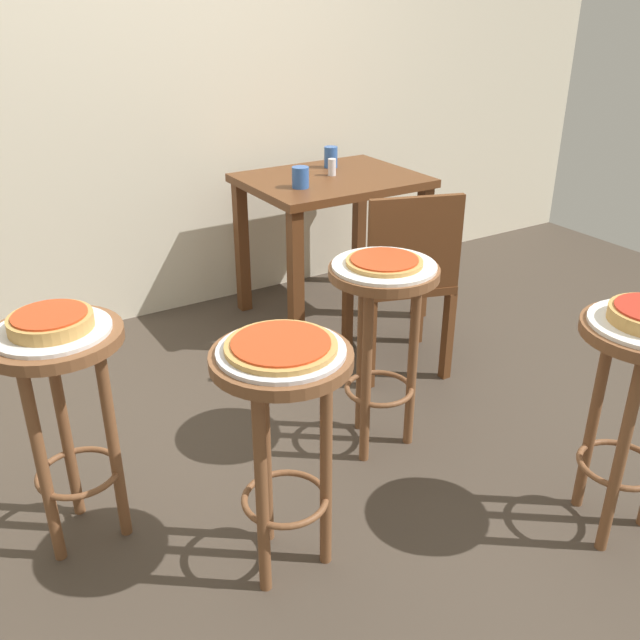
{
  "coord_description": "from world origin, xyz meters",
  "views": [
    {
      "loc": [
        -1.13,
        -1.8,
        1.6
      ],
      "look_at": [
        -0.09,
        -0.12,
        0.66
      ],
      "focal_mm": 39.09,
      "sensor_mm": 36.0,
      "label": 1
    }
  ],
  "objects_px": {
    "pizza_middle": "(281,346)",
    "stool_rear": "(64,391)",
    "serving_plate_middle": "(281,351)",
    "serving_plate_leftside": "(384,266)",
    "serving_plate_rear": "(52,330)",
    "pizza_rear": "(51,321)",
    "pizza_leftside": "(384,261)",
    "wooden_chair": "(403,276)",
    "condiment_shaker": "(332,167)",
    "stool_foreground": "(638,384)",
    "stool_leftside": "(382,317)",
    "cup_near_edge": "(300,177)",
    "stool_middle": "(283,414)",
    "cup_far_edge": "(331,157)",
    "dining_table": "(331,203)"
  },
  "relations": [
    {
      "from": "pizza_middle",
      "to": "stool_rear",
      "type": "relative_size",
      "value": 0.41
    },
    {
      "from": "serving_plate_middle",
      "to": "serving_plate_leftside",
      "type": "xyz_separation_m",
      "value": [
        0.6,
        0.36,
        0.0
      ]
    },
    {
      "from": "serving_plate_rear",
      "to": "pizza_rear",
      "type": "bearing_deg",
      "value": 0.0
    },
    {
      "from": "pizza_leftside",
      "to": "stool_rear",
      "type": "height_order",
      "value": "pizza_leftside"
    },
    {
      "from": "stool_rear",
      "to": "wooden_chair",
      "type": "relative_size",
      "value": 0.86
    },
    {
      "from": "serving_plate_middle",
      "to": "condiment_shaker",
      "type": "bearing_deg",
      "value": 53.38
    },
    {
      "from": "stool_foreground",
      "to": "stool_rear",
      "type": "relative_size",
      "value": 1.0
    },
    {
      "from": "stool_leftside",
      "to": "serving_plate_leftside",
      "type": "relative_size",
      "value": 2.0
    },
    {
      "from": "stool_leftside",
      "to": "cup_near_edge",
      "type": "relative_size",
      "value": 7.42
    },
    {
      "from": "serving_plate_middle",
      "to": "stool_rear",
      "type": "height_order",
      "value": "serving_plate_middle"
    },
    {
      "from": "wooden_chair",
      "to": "serving_plate_rear",
      "type": "bearing_deg",
      "value": -167.62
    },
    {
      "from": "serving_plate_rear",
      "to": "cup_near_edge",
      "type": "height_order",
      "value": "cup_near_edge"
    },
    {
      "from": "stool_middle",
      "to": "condiment_shaker",
      "type": "height_order",
      "value": "condiment_shaker"
    },
    {
      "from": "stool_middle",
      "to": "pizza_middle",
      "type": "bearing_deg",
      "value": 0.0
    },
    {
      "from": "pizza_middle",
      "to": "cup_near_edge",
      "type": "bearing_deg",
      "value": 58.01
    },
    {
      "from": "stool_foreground",
      "to": "serving_plate_leftside",
      "type": "height_order",
      "value": "serving_plate_leftside"
    },
    {
      "from": "stool_middle",
      "to": "cup_far_edge",
      "type": "height_order",
      "value": "cup_far_edge"
    },
    {
      "from": "pizza_leftside",
      "to": "condiment_shaker",
      "type": "relative_size",
      "value": 3.18
    },
    {
      "from": "pizza_leftside",
      "to": "cup_far_edge",
      "type": "xyz_separation_m",
      "value": [
        0.6,
        1.28,
        0.05
      ]
    },
    {
      "from": "stool_leftside",
      "to": "serving_plate_leftside",
      "type": "height_order",
      "value": "serving_plate_leftside"
    },
    {
      "from": "stool_rear",
      "to": "stool_middle",
      "type": "bearing_deg",
      "value": -42.25
    },
    {
      "from": "serving_plate_leftside",
      "to": "stool_rear",
      "type": "distance_m",
      "value": 1.11
    },
    {
      "from": "cup_far_edge",
      "to": "stool_middle",
      "type": "bearing_deg",
      "value": -126.1
    },
    {
      "from": "stool_rear",
      "to": "serving_plate_rear",
      "type": "bearing_deg",
      "value": 7.13
    },
    {
      "from": "cup_far_edge",
      "to": "wooden_chair",
      "type": "relative_size",
      "value": 0.13
    },
    {
      "from": "serving_plate_leftside",
      "to": "cup_far_edge",
      "type": "bearing_deg",
      "value": 65.09
    },
    {
      "from": "stool_leftside",
      "to": "wooden_chair",
      "type": "bearing_deg",
      "value": 44.48
    },
    {
      "from": "stool_leftside",
      "to": "pizza_leftside",
      "type": "height_order",
      "value": "pizza_leftside"
    },
    {
      "from": "serving_plate_middle",
      "to": "serving_plate_rear",
      "type": "height_order",
      "value": "same"
    },
    {
      "from": "pizza_leftside",
      "to": "serving_plate_rear",
      "type": "relative_size",
      "value": 0.82
    },
    {
      "from": "stool_foreground",
      "to": "condiment_shaker",
      "type": "xyz_separation_m",
      "value": [
        0.13,
        1.9,
        0.25
      ]
    },
    {
      "from": "pizza_middle",
      "to": "condiment_shaker",
      "type": "height_order",
      "value": "condiment_shaker"
    },
    {
      "from": "pizza_middle",
      "to": "pizza_rear",
      "type": "height_order",
      "value": "pizza_rear"
    },
    {
      "from": "serving_plate_middle",
      "to": "serving_plate_leftside",
      "type": "relative_size",
      "value": 0.95
    },
    {
      "from": "stool_middle",
      "to": "cup_near_edge",
      "type": "xyz_separation_m",
      "value": [
        0.86,
        1.37,
        0.26
      ]
    },
    {
      "from": "wooden_chair",
      "to": "cup_near_edge",
      "type": "bearing_deg",
      "value": 105.68
    },
    {
      "from": "pizza_middle",
      "to": "stool_leftside",
      "type": "xyz_separation_m",
      "value": [
        0.6,
        0.36,
        -0.21
      ]
    },
    {
      "from": "serving_plate_leftside",
      "to": "dining_table",
      "type": "xyz_separation_m",
      "value": [
        0.49,
        1.11,
        -0.12
      ]
    },
    {
      "from": "stool_foreground",
      "to": "cup_far_edge",
      "type": "height_order",
      "value": "cup_far_edge"
    },
    {
      "from": "serving_plate_middle",
      "to": "dining_table",
      "type": "bearing_deg",
      "value": 53.4
    },
    {
      "from": "stool_foreground",
      "to": "stool_middle",
      "type": "distance_m",
      "value": 1.06
    },
    {
      "from": "stool_foreground",
      "to": "stool_leftside",
      "type": "xyz_separation_m",
      "value": [
        -0.37,
        0.77,
        0.0
      ]
    },
    {
      "from": "serving_plate_rear",
      "to": "cup_near_edge",
      "type": "bearing_deg",
      "value": 34.65
    },
    {
      "from": "stool_foreground",
      "to": "condiment_shaker",
      "type": "relative_size",
      "value": 8.69
    },
    {
      "from": "condiment_shaker",
      "to": "pizza_rear",
      "type": "bearing_deg",
      "value": -146.67
    },
    {
      "from": "serving_plate_rear",
      "to": "wooden_chair",
      "type": "height_order",
      "value": "wooden_chair"
    },
    {
      "from": "stool_middle",
      "to": "pizza_middle",
      "type": "relative_size",
      "value": 2.42
    },
    {
      "from": "dining_table",
      "to": "condiment_shaker",
      "type": "relative_size",
      "value": 10.19
    },
    {
      "from": "serving_plate_middle",
      "to": "dining_table",
      "type": "distance_m",
      "value": 1.84
    },
    {
      "from": "serving_plate_middle",
      "to": "cup_far_edge",
      "type": "distance_m",
      "value": 2.03
    }
  ]
}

